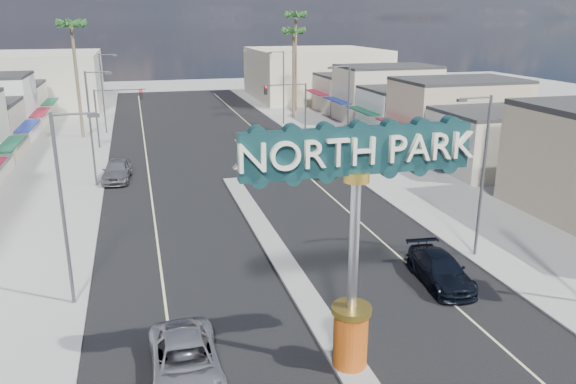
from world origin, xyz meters
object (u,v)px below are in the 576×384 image
traffic_signal_right (290,100)px  streetlight_l_far (104,90)px  palm_left_far (72,31)px  palm_right_far (296,21)px  streetlight_r_near (481,169)px  car_parked_right (319,164)px  gateway_sign (355,222)px  suv_right (440,270)px  streetlight_r_far (282,84)px  streetlight_l_near (66,201)px  streetlight_l_mid (92,123)px  streetlight_r_mid (347,112)px  palm_right_mid (294,36)px  car_parked_left (117,170)px  traffic_signal_left (114,106)px  suv_left (186,361)px

traffic_signal_right → streetlight_l_far: size_ratio=0.67×
palm_left_far → palm_right_far: (28.00, 12.00, 0.89)m
streetlight_r_near → car_parked_right: (-2.69, 19.16, -4.27)m
gateway_sign → suv_right: gateway_sign is taller
palm_left_far → traffic_signal_right: bearing=-15.1°
streetlight_r_far → car_parked_right: bearing=-96.7°
palm_right_far → car_parked_right: palm_right_far is taller
streetlight_l_near → streetlight_l_mid: same height
traffic_signal_right → streetlight_l_mid: 24.11m
streetlight_r_near → car_parked_right: streetlight_r_near is taller
gateway_sign → suv_right: size_ratio=1.80×
streetlight_r_mid → streetlight_l_mid: bearing=180.0°
streetlight_l_far → palm_right_mid: size_ratio=0.74×
palm_right_mid → car_parked_right: (-5.25, -26.84, -9.81)m
gateway_sign → traffic_signal_right: 43.04m
gateway_sign → palm_left_far: bearing=105.1°
suv_right → palm_right_far: bearing=86.7°
traffic_signal_right → suv_right: (-2.19, -36.46, -3.54)m
streetlight_l_far → palm_left_far: palm_left_far is taller
palm_right_mid → palm_left_far: bearing=-167.0°
streetlight_r_mid → palm_right_far: bearing=81.9°
car_parked_left → traffic_signal_left: bearing=96.6°
streetlight_l_mid → palm_right_far: 41.53m
suv_left → car_parked_left: (-2.91, 28.35, 0.13)m
streetlight_r_mid → streetlight_l_far: bearing=133.5°
traffic_signal_left → palm_left_far: size_ratio=0.46×
streetlight_r_far → palm_right_far: palm_right_far is taller
streetlight_l_near → traffic_signal_right: bearing=60.0°
streetlight_r_far → suv_right: (-3.44, -44.46, -4.33)m
traffic_signal_right → streetlight_r_far: bearing=81.1°
traffic_signal_right → palm_right_mid: (3.82, 12.01, 6.33)m
streetlight_r_near → palm_right_far: 52.71m
palm_left_far → suv_right: 48.15m
car_parked_left → car_parked_right: bearing=-1.3°
palm_right_mid → traffic_signal_left: bearing=-151.6°
traffic_signal_left → streetlight_r_mid: streetlight_r_mid is taller
gateway_sign → traffic_signal_right: size_ratio=1.53×
traffic_signal_left → streetlight_l_far: 8.14m
traffic_signal_left → palm_right_mid: palm_right_mid is taller
streetlight_r_far → car_parked_left: size_ratio=1.73×
traffic_signal_right → palm_right_mid: 14.10m
streetlight_r_near → suv_left: bearing=-156.7°
gateway_sign → traffic_signal_right: gateway_sign is taller
streetlight_l_near → streetlight_r_near: (20.87, 0.00, 0.00)m
streetlight_l_near → palm_right_mid: bearing=63.0°
traffic_signal_right → streetlight_r_mid: 14.07m
streetlight_l_near → streetlight_r_mid: 28.90m
suv_left → car_parked_left: car_parked_left is taller
streetlight_l_mid → streetlight_r_near: (20.87, -20.00, 0.00)m
streetlight_r_mid → palm_right_mid: bearing=84.4°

